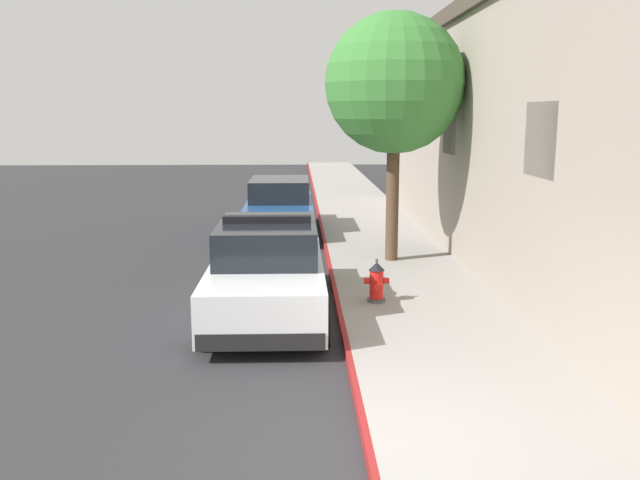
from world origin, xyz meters
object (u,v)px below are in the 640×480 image
object	(u,v)px
fire_hydrant	(377,282)
street_tree	(395,84)
police_cruiser	(268,271)
parked_car_silver_ahead	(280,208)

from	to	relation	value
fire_hydrant	street_tree	bearing A→B (deg)	77.97
police_cruiser	parked_car_silver_ahead	bearing A→B (deg)	89.98
police_cruiser	street_tree	distance (m)	5.50
police_cruiser	parked_car_silver_ahead	distance (m)	7.88
parked_car_silver_ahead	police_cruiser	bearing A→B (deg)	-90.02
parked_car_silver_ahead	street_tree	world-z (taller)	street_tree
police_cruiser	parked_car_silver_ahead	world-z (taller)	police_cruiser
street_tree	fire_hydrant	bearing A→B (deg)	-102.03
street_tree	parked_car_silver_ahead	bearing A→B (deg)	121.33
parked_car_silver_ahead	street_tree	size ratio (longest dim) A/B	0.90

